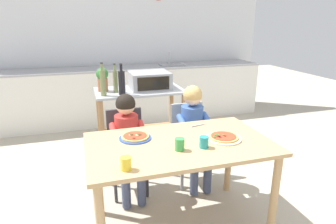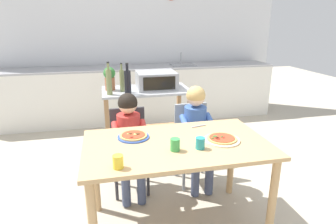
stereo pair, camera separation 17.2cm
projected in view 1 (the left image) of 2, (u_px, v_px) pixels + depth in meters
The scene contains 20 objects.
ground_plane at pixel (146, 159), 3.57m from camera, with size 12.59×12.59×0.00m, color #B7AD99.
back_wall_tiled at pixel (119, 38), 4.93m from camera, with size 5.22×0.14×2.70m.
kitchen_counter at pixel (125, 94), 4.83m from camera, with size 4.70×0.60×1.11m.
kitchen_island_cart at pixel (140, 112), 3.49m from camera, with size 1.03×0.59×0.86m.
toaster_oven at pixel (150, 80), 3.43m from camera, with size 0.46×0.40×0.20m.
bottle_squat_spirits at pixel (122, 82), 3.13m from camera, with size 0.07×0.07×0.34m.
bottle_dark_olive_oil at pixel (103, 82), 3.08m from camera, with size 0.06×0.06×0.36m.
bottle_tall_green_wine at pixel (115, 81), 3.24m from camera, with size 0.05×0.05×0.33m.
potted_herb_plant at pixel (102, 79), 3.29m from camera, with size 0.14×0.14×0.27m.
dining_table at pixel (179, 154), 2.22m from camera, with size 1.40×0.83×0.75m.
dining_chair_left at pixel (127, 145), 2.80m from camera, with size 0.36×0.36×0.81m.
dining_chair_right at pixel (189, 137), 2.99m from camera, with size 0.36×0.36×0.81m.
child_in_red_shirt at pixel (128, 135), 2.64m from camera, with size 0.32×0.42×0.99m.
child_in_blue_striped_shirt at pixel (194, 125), 2.83m from camera, with size 0.32×0.42×1.02m.
pizza_plate_blue_rimmed at pixel (135, 137), 2.25m from camera, with size 0.25×0.25×0.03m.
pizza_plate_cream at pixel (223, 138), 2.24m from camera, with size 0.28×0.28×0.03m.
drinking_cup_teal at pixel (204, 142), 2.09m from camera, with size 0.07×0.07×0.09m, color teal.
drinking_cup_yellow at pixel (126, 163), 1.77m from camera, with size 0.07×0.07×0.09m, color yellow.
drinking_cup_green at pixel (180, 144), 2.04m from camera, with size 0.07×0.07×0.09m, color green.
serving_spoon at pixel (198, 125), 2.53m from camera, with size 0.01×0.01×0.14m, color #B7BABF.
Camera 1 is at (-0.67, -1.90, 1.64)m, focal length 30.70 mm.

